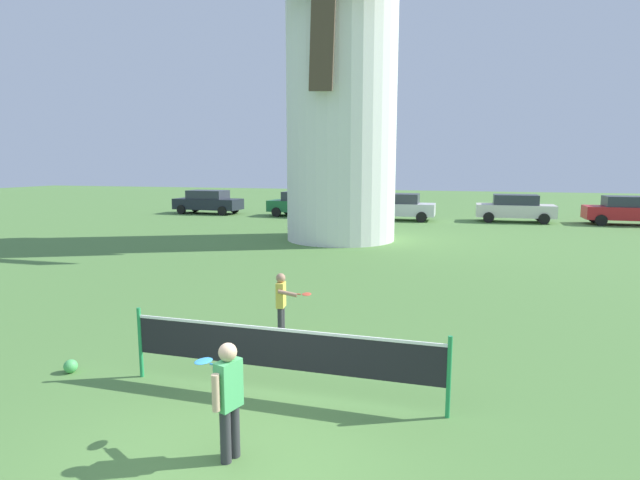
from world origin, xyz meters
The scene contains 11 objects.
ground_plane centered at (0.00, 0.00, 0.00)m, with size 120.00×120.00×0.00m, color #517F3D.
windmill centered at (-2.77, 16.42, 6.91)m, with size 8.15×5.40×14.09m.
tennis_net centered at (-0.01, 1.55, 0.68)m, with size 4.65×0.06×1.10m.
player_near centered at (-0.03, -0.07, 0.76)m, with size 0.73×0.70×1.35m.
player_far centered at (-0.89, 3.99, 0.68)m, with size 0.74×0.42×1.21m.
stray_ball centered at (-3.48, 1.37, 0.11)m, with size 0.21×0.21×0.21m, color #4CB259.
parked_car_black centered at (-14.07, 25.34, 0.81)m, with size 4.56×2.03×1.56m.
parked_car_green centered at (-7.34, 25.35, 0.81)m, with size 4.59×2.16×1.56m.
parked_car_silver centered at (-1.35, 24.89, 0.81)m, with size 4.29×1.90×1.56m.
parked_car_cream centered at (5.21, 25.76, 0.81)m, with size 4.26×1.90×1.56m.
parked_car_red centered at (11.00, 25.90, 0.81)m, with size 4.38×1.91×1.56m.
Camera 1 is at (2.38, -4.76, 3.25)m, focal length 28.14 mm.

